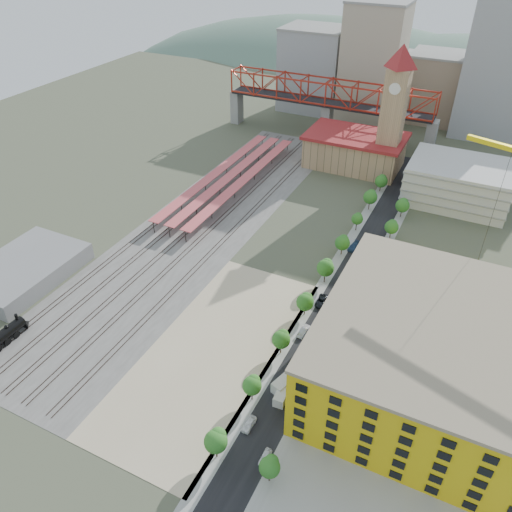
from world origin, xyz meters
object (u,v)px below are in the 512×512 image
at_px(site_trailer_c, 313,338).
at_px(car_0, 249,424).
at_px(site_trailer_b, 291,378).
at_px(clock_tower, 395,101).
at_px(construction_building, 430,354).
at_px(site_trailer_a, 285,389).
at_px(site_trailer_d, 328,311).

relative_size(site_trailer_c, car_0, 2.15).
xyz_separation_m(site_trailer_b, car_0, (-3.00, -14.18, -0.66)).
distance_m(clock_tower, site_trailer_c, 102.24).
relative_size(construction_building, car_0, 11.80).
height_order(site_trailer_a, site_trailer_d, site_trailer_d).
bearing_deg(site_trailer_b, site_trailer_a, -72.95).
relative_size(clock_tower, construction_building, 1.03).
distance_m(site_trailer_a, site_trailer_b, 3.24).
distance_m(construction_building, site_trailer_c, 27.31).
xyz_separation_m(site_trailer_b, site_trailer_c, (0.00, 13.96, -0.13)).
xyz_separation_m(site_trailer_a, site_trailer_b, (0.00, 3.24, 0.18)).
distance_m(site_trailer_b, site_trailer_d, 24.78).
height_order(construction_building, car_0, construction_building).
bearing_deg(site_trailer_a, site_trailer_d, 85.92).
height_order(clock_tower, car_0, clock_tower).
relative_size(clock_tower, site_trailer_d, 5.82).
height_order(clock_tower, construction_building, clock_tower).
xyz_separation_m(clock_tower, site_trailer_c, (8.00, -98.17, -27.43)).
bearing_deg(site_trailer_b, clock_tower, 111.13).
distance_m(clock_tower, construction_building, 107.36).
bearing_deg(site_trailer_c, car_0, -98.48).
height_order(site_trailer_b, site_trailer_d, site_trailer_b).
bearing_deg(site_trailer_a, car_0, -109.40).
relative_size(site_trailer_c, site_trailer_d, 1.03).
height_order(construction_building, site_trailer_a, construction_building).
xyz_separation_m(site_trailer_c, site_trailer_d, (0.00, 10.82, -0.04)).
relative_size(site_trailer_a, site_trailer_b, 0.87).
relative_size(construction_building, site_trailer_c, 5.49).
bearing_deg(site_trailer_a, clock_tower, 89.89).
height_order(clock_tower, site_trailer_c, clock_tower).
xyz_separation_m(site_trailer_a, site_trailer_c, (0.00, 17.20, 0.05)).
xyz_separation_m(site_trailer_b, site_trailer_d, (0.00, 24.78, -0.17)).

